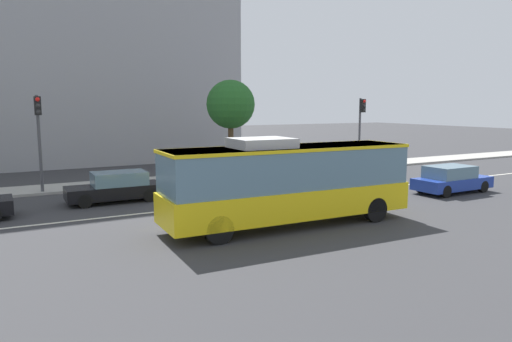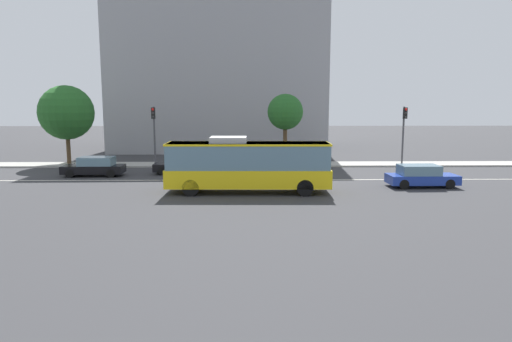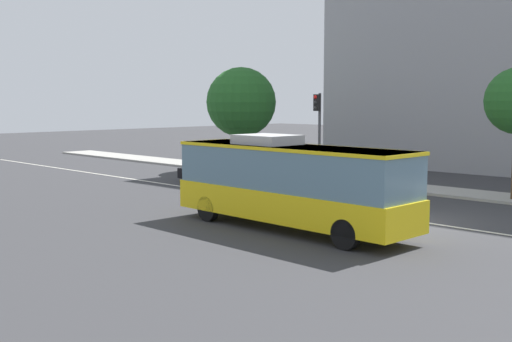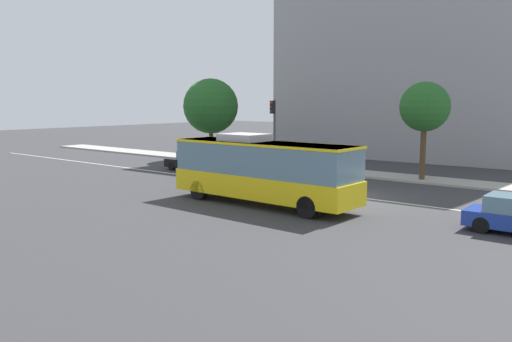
{
  "view_description": "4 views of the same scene",
  "coord_description": "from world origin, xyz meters",
  "px_view_note": "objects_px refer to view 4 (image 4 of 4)",
  "views": [
    {
      "loc": [
        -11.85,
        -19.8,
        4.65
      ],
      "look_at": [
        -3.52,
        -4.16,
        2.16
      ],
      "focal_mm": 32.7,
      "sensor_mm": 36.0,
      "label": 1
    },
    {
      "loc": [
        -2.32,
        -32.51,
        5.48
      ],
      "look_at": [
        -1.86,
        -5.26,
        1.44
      ],
      "focal_mm": 32.11,
      "sensor_mm": 36.0,
      "label": 2
    },
    {
      "loc": [
        12.86,
        -21.93,
        4.7
      ],
      "look_at": [
        -3.75,
        -5.04,
        2.1
      ],
      "focal_mm": 44.32,
      "sensor_mm": 36.0,
      "label": 3
    },
    {
      "loc": [
        13.13,
        -24.39,
        5.05
      ],
      "look_at": [
        -3.29,
        -4.04,
        1.54
      ],
      "focal_mm": 36.24,
      "sensor_mm": 36.0,
      "label": 4
    }
  ],
  "objects_px": {
    "sedan_black": "(195,161)",
    "street_tree_kerbside_centre": "(425,107)",
    "traffic_light_near_corner": "(273,122)",
    "street_tree_kerbside_left": "(211,106)",
    "transit_bus": "(263,168)",
    "sedan_black_ahead": "(276,167)"
  },
  "relations": [
    {
      "from": "sedan_black",
      "to": "street_tree_kerbside_centre",
      "type": "height_order",
      "value": "street_tree_kerbside_centre"
    },
    {
      "from": "traffic_light_near_corner",
      "to": "street_tree_kerbside_centre",
      "type": "height_order",
      "value": "street_tree_kerbside_centre"
    },
    {
      "from": "traffic_light_near_corner",
      "to": "street_tree_kerbside_left",
      "type": "bearing_deg",
      "value": -102.9
    },
    {
      "from": "street_tree_kerbside_left",
      "to": "traffic_light_near_corner",
      "type": "bearing_deg",
      "value": -10.57
    },
    {
      "from": "transit_bus",
      "to": "traffic_light_near_corner",
      "type": "xyz_separation_m",
      "value": [
        -8.05,
        11.56,
        1.75
      ]
    },
    {
      "from": "sedan_black",
      "to": "street_tree_kerbside_left",
      "type": "distance_m",
      "value": 8.6
    },
    {
      "from": "transit_bus",
      "to": "street_tree_kerbside_left",
      "type": "relative_size",
      "value": 1.42
    },
    {
      "from": "transit_bus",
      "to": "sedan_black_ahead",
      "type": "relative_size",
      "value": 2.23
    },
    {
      "from": "street_tree_kerbside_left",
      "to": "transit_bus",
      "type": "bearing_deg",
      "value": -39.16
    },
    {
      "from": "transit_bus",
      "to": "street_tree_kerbside_left",
      "type": "bearing_deg",
      "value": 142.0
    },
    {
      "from": "transit_bus",
      "to": "sedan_black_ahead",
      "type": "distance_m",
      "value": 9.33
    },
    {
      "from": "traffic_light_near_corner",
      "to": "street_tree_kerbside_left",
      "type": "height_order",
      "value": "street_tree_kerbside_left"
    },
    {
      "from": "transit_bus",
      "to": "sedan_black",
      "type": "height_order",
      "value": "transit_bus"
    },
    {
      "from": "sedan_black_ahead",
      "to": "sedan_black",
      "type": "bearing_deg",
      "value": 8.93
    },
    {
      "from": "sedan_black_ahead",
      "to": "traffic_light_near_corner",
      "type": "bearing_deg",
      "value": -50.87
    },
    {
      "from": "sedan_black",
      "to": "street_tree_kerbside_centre",
      "type": "distance_m",
      "value": 16.4
    },
    {
      "from": "sedan_black_ahead",
      "to": "street_tree_kerbside_left",
      "type": "bearing_deg",
      "value": -25.46
    },
    {
      "from": "sedan_black_ahead",
      "to": "traffic_light_near_corner",
      "type": "relative_size",
      "value": 0.87
    },
    {
      "from": "traffic_light_near_corner",
      "to": "street_tree_kerbside_centre",
      "type": "bearing_deg",
      "value": 91.35
    },
    {
      "from": "sedan_black",
      "to": "street_tree_kerbside_left",
      "type": "height_order",
      "value": "street_tree_kerbside_left"
    },
    {
      "from": "traffic_light_near_corner",
      "to": "street_tree_kerbside_centre",
      "type": "distance_m",
      "value": 11.4
    },
    {
      "from": "sedan_black_ahead",
      "to": "street_tree_kerbside_left",
      "type": "height_order",
      "value": "street_tree_kerbside_left"
    }
  ]
}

